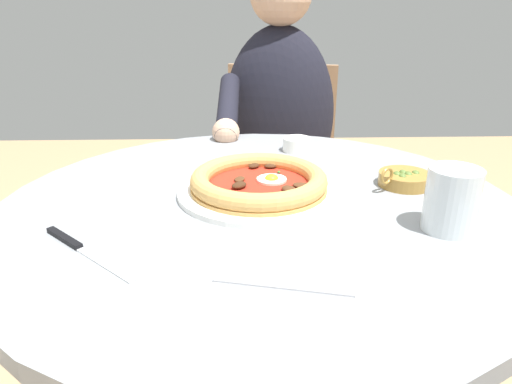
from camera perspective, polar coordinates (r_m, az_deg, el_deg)
name	(u,v)px	position (r m, az deg, el deg)	size (l,w,h in m)	color
dining_table	(259,280)	(0.89, 0.42, -10.74)	(0.92, 0.92, 0.73)	gray
pizza_on_plate	(261,184)	(0.85, 0.60, 1.04)	(0.30, 0.30, 0.04)	white
water_glass	(451,204)	(0.76, 22.77, -1.37)	(0.08, 0.08, 0.10)	silver
steak_knife	(75,245)	(0.72, -21.27, -6.11)	(0.15, 0.16, 0.01)	silver
ramekin_capers	(297,144)	(1.10, 5.03, 5.90)	(0.07, 0.07, 0.03)	white
olive_pan	(404,179)	(0.93, 17.72, 1.56)	(0.10, 0.11, 0.05)	olive
fork_utensil	(282,286)	(0.59, 3.26, -11.47)	(0.05, 0.17, 0.00)	#BCBCC1
diner_person	(277,178)	(1.55, 2.59, 1.72)	(0.49, 0.38, 1.17)	#282833
cafe_chair_diner	(280,164)	(1.69, 2.90, 3.42)	(0.49, 0.49, 0.85)	#957050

